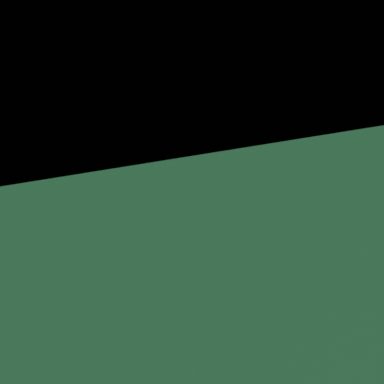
# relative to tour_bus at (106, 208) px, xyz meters

# --- Properties ---
(ground_plane) EXTENTS (80.00, 80.00, 0.00)m
(ground_plane) POSITION_rel_tour_bus_xyz_m (-0.86, -4.10, -1.64)
(ground_plane) COLOR #38383D
(tour_bus) EXTENTS (9.83, 2.68, 3.25)m
(tour_bus) POSITION_rel_tour_bus_xyz_m (0.00, 0.00, 0.00)
(tour_bus) COLOR #26262B
(tour_bus) RESTS_ON ground_plane
(spectator_far_left) EXTENTS (0.58, 0.36, 1.82)m
(spectator_far_left) POSITION_rel_tour_bus_xyz_m (-1.14, -3.13, -0.54)
(spectator_far_left) COLOR #473823
(spectator_far_left) RESTS_ON ground_plane
(spectator_left) EXTENTS (0.58, 0.34, 1.69)m
(spectator_left) POSITION_rel_tour_bus_xyz_m (0.10, -3.11, -0.64)
(spectator_left) COLOR black
(spectator_left) RESTS_ON ground_plane
(spectator_centre) EXTENTS (0.57, 0.38, 1.72)m
(spectator_centre) POSITION_rel_tour_bus_xyz_m (1.07, -2.97, -0.62)
(spectator_centre) COLOR black
(spectator_centre) RESTS_ON ground_plane
(parked_motorcycle_silver) EXTENTS (2.05, 0.58, 0.99)m
(parked_motorcycle_silver) POSITION_rel_tour_bus_xyz_m (-2.64, -2.39, -1.16)
(parked_motorcycle_silver) COLOR black
(parked_motorcycle_silver) RESTS_ON ground_plane
(stunt_motorcycle) EXTENTS (1.88, 0.63, 1.88)m
(stunt_motorcycle) POSITION_rel_tour_bus_xyz_m (2.35, -6.06, -0.59)
(stunt_motorcycle) COLOR black
(stunt_motorcycle) RESTS_ON ground_plane
(traffic_cone) EXTENTS (0.34, 0.34, 0.63)m
(traffic_cone) POSITION_rel_tour_bus_xyz_m (0.30, -6.38, -1.34)
(traffic_cone) COLOR orange
(traffic_cone) RESTS_ON ground_plane
(tree_left) EXTENTS (3.13, 3.13, 5.76)m
(tree_left) POSITION_rel_tour_bus_xyz_m (-6.46, 4.71, 2.31)
(tree_left) COLOR #51381E
(tree_left) RESTS_ON ground_plane
(bay_line_b) EXTENTS (0.25, 3.67, 0.01)m
(bay_line_b) POSITION_rel_tour_bus_xyz_m (-3.18, -4.24, -1.64)
(bay_line_b) COLOR white
(bay_line_b) RESTS_ON ground_plane
(bay_line_c) EXTENTS (0.30, 4.79, 0.01)m
(bay_line_c) POSITION_rel_tour_bus_xyz_m (-0.68, -4.24, -1.64)
(bay_line_c) COLOR white
(bay_line_c) RESTS_ON ground_plane
(bay_line_d) EXTENTS (0.25, 3.66, 0.01)m
(bay_line_d) POSITION_rel_tour_bus_xyz_m (1.82, -4.24, -1.64)
(bay_line_d) COLOR white
(bay_line_d) RESTS_ON ground_plane
(bay_line_e) EXTENTS (0.28, 4.37, 0.01)m
(bay_line_e) POSITION_rel_tour_bus_xyz_m (4.32, -4.24, -1.64)
(bay_line_e) COLOR white
(bay_line_e) RESTS_ON ground_plane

